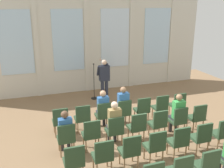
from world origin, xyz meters
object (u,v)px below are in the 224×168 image
object	(u,v)px
chair_r0_c1	(82,117)
chair_r3_c4	(207,164)
speaker	(104,77)
audience_r0_c2	(103,107)
chair_r2_c1	(103,154)
mic_stand	(94,91)
audience_r1_c0	(65,130)
chair_r2_c6	(222,132)
chair_r1_c4	(158,122)
chair_r0_c3	(123,111)
chair_r1_c2	(115,129)
audience_r1_c2	(114,121)
chair_r2_c0	(74,160)
chair_r2_c2	(130,149)
audience_r1_c5	(177,112)
chair_r0_c4	(142,108)
chair_r0_c0	(60,120)
chair_r0_c5	(161,106)
chair_r0_c6	(178,103)
chair_r1_c6	(197,116)
chair_r2_c4	(179,140)
chair_r1_c1	(91,133)
chair_r1_c0	(66,137)
chair_r0_c2	(103,114)
chair_r1_c5	(178,119)
chair_r1_c3	(137,126)
audience_r0_c3	(123,104)
chair_r2_c3	(155,145)

from	to	relation	value
chair_r0_c1	chair_r3_c4	size ratio (longest dim) A/B	1.00
speaker	chair_r3_c4	world-z (taller)	speaker
audience_r0_c2	chair_r2_c1	bearing A→B (deg)	-106.64
mic_stand	chair_r3_c4	bearing A→B (deg)	-81.22
chair_r0_c1	audience_r1_c0	world-z (taller)	audience_r1_c0
chair_r2_c6	chair_r1_c4	bearing A→B (deg)	141.10
chair_r0_c3	audience_r1_c0	world-z (taller)	audience_r1_c0
chair_r1_c2	chair_r2_c1	world-z (taller)	same
audience_r1_c2	chair_r2_c0	bearing A→B (deg)	-139.17
chair_r1_c4	chair_r2_c2	world-z (taller)	same
chair_r2_c1	audience_r1_c5	bearing A→B (deg)	23.39
mic_stand	audience_r1_c2	xyz separation A→B (m)	(-0.43, -3.84, 0.41)
chair_r1_c4	chair_r0_c4	bearing A→B (deg)	90.00
chair_r0_c0	chair_r0_c5	bearing A→B (deg)	0.00
audience_r0_c2	audience_r1_c5	xyz separation A→B (m)	(2.08, -1.12, 0.01)
mic_stand	chair_r1_c4	world-z (taller)	mic_stand
chair_r2_c2	chair_r0_c6	bearing A→B (deg)	38.90
chair_r0_c0	audience_r1_c0	bearing A→B (deg)	-90.00
chair_r1_c6	chair_r2_c4	distance (m)	1.78
chair_r0_c3	chair_r1_c1	bearing A→B (deg)	-141.10
chair_r0_c4	audience_r1_c5	distance (m)	1.26
chair_r1_c4	chair_r2_c6	distance (m)	1.78
mic_stand	chair_r2_c4	xyz separation A→B (m)	(0.95, -5.04, 0.20)
chair_r1_c1	chair_r2_c2	size ratio (longest dim) A/B	1.00
chair_r1_c0	chair_r1_c2	size ratio (longest dim) A/B	1.00
chair_r0_c0	mic_stand	bearing A→B (deg)	57.01
chair_r0_c2	chair_r1_c0	size ratio (longest dim) A/B	1.00
chair_r1_c5	chair_r3_c4	xyz separation A→B (m)	(-0.69, -2.24, 0.00)
audience_r1_c0	chair_r1_c6	bearing A→B (deg)	-1.16
chair_r1_c3	chair_r2_c2	bearing A→B (deg)	-121.79
speaker	chair_r0_c3	xyz separation A→B (m)	(-0.11, -2.53, -0.48)
audience_r0_c3	chair_r0_c6	xyz separation A→B (m)	(2.08, -0.08, -0.22)
chair_r1_c3	chair_r3_c4	distance (m)	2.34
mic_stand	chair_r0_c1	size ratio (longest dim) A/B	1.65
chair_r0_c4	audience_r1_c2	world-z (taller)	audience_r1_c2
audience_r1_c2	chair_r2_c4	bearing A→B (deg)	-40.83
chair_r1_c2	mic_stand	bearing A→B (deg)	83.68
audience_r0_c3	chair_r0_c5	xyz separation A→B (m)	(1.39, -0.08, -0.22)
chair_r1_c3	chair_r1_c6	world-z (taller)	same
chair_r0_c4	chair_r2_c4	distance (m)	2.24
mic_stand	audience_r1_c2	distance (m)	3.89
chair_r2_c0	chair_r2_c3	xyz separation A→B (m)	(2.08, 0.00, 0.00)
chair_r1_c2	chair_r1_c5	bearing A→B (deg)	0.00
chair_r0_c1	chair_r0_c4	distance (m)	2.08
chair_r1_c1	chair_r1_c2	distance (m)	0.69
chair_r1_c6	chair_r2_c6	distance (m)	1.12
chair_r1_c5	chair_r0_c0	bearing A→B (deg)	162.11
chair_r0_c0	chair_r1_c0	size ratio (longest dim) A/B	1.00
chair_r0_c3	chair_r1_c3	world-z (taller)	same
chair_r1_c2	chair_r1_c6	size ratio (longest dim) A/B	1.00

